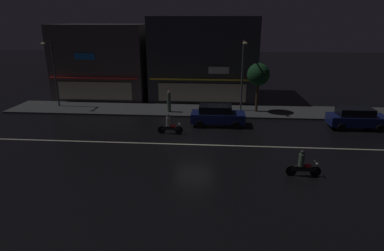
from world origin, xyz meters
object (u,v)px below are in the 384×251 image
(parked_car_near_kerb, at_px, (356,118))
(motorcycle_following, at_px, (303,165))
(streetlamp_mid, at_px, (243,70))
(streetlamp_west, at_px, (53,68))
(parked_car_trailing, at_px, (217,115))
(motorcycle_lead, at_px, (170,126))
(pedestrian_on_sidewalk, at_px, (169,102))
(traffic_cone, at_px, (217,117))

(parked_car_near_kerb, xyz_separation_m, motorcycle_following, (-6.19, -8.68, -0.24))
(streetlamp_mid, height_order, motorcycle_following, streetlamp_mid)
(streetlamp_west, bearing_deg, parked_car_trailing, -15.43)
(streetlamp_mid, relative_size, motorcycle_lead, 3.34)
(motorcycle_lead, xyz_separation_m, motorcycle_following, (8.22, -6.29, 0.00))
(streetlamp_west, relative_size, parked_car_trailing, 1.44)
(streetlamp_mid, distance_m, motorcycle_following, 13.31)
(motorcycle_lead, height_order, motorcycle_following, same)
(streetlamp_mid, height_order, pedestrian_on_sidewalk, streetlamp_mid)
(pedestrian_on_sidewalk, height_order, traffic_cone, pedestrian_on_sidewalk)
(pedestrian_on_sidewalk, height_order, motorcycle_following, pedestrian_on_sidewalk)
(parked_car_trailing, distance_m, traffic_cone, 1.44)
(parked_car_trailing, bearing_deg, streetlamp_west, 164.57)
(parked_car_near_kerb, height_order, parked_car_trailing, same)
(streetlamp_mid, height_order, parked_car_trailing, streetlamp_mid)
(motorcycle_lead, relative_size, motorcycle_following, 1.00)
(parked_car_near_kerb, height_order, motorcycle_following, parked_car_near_kerb)
(streetlamp_mid, xyz_separation_m, parked_car_trailing, (-2.18, -4.03, -3.07))
(streetlamp_mid, relative_size, traffic_cone, 11.54)
(streetlamp_mid, relative_size, pedestrian_on_sidewalk, 3.24)
(parked_car_trailing, bearing_deg, motorcycle_following, -61.50)
(streetlamp_west, relative_size, motorcycle_lead, 3.27)
(streetlamp_west, height_order, motorcycle_lead, streetlamp_west)
(streetlamp_mid, bearing_deg, motorcycle_following, -78.83)
(streetlamp_mid, bearing_deg, traffic_cone, -128.76)
(pedestrian_on_sidewalk, bearing_deg, motorcycle_following, -145.11)
(parked_car_near_kerb, distance_m, traffic_cone, 10.95)
(streetlamp_mid, distance_m, motorcycle_lead, 9.17)
(motorcycle_following, bearing_deg, streetlamp_mid, -78.77)
(streetlamp_west, relative_size, parked_car_near_kerb, 1.44)
(streetlamp_west, height_order, streetlamp_mid, streetlamp_mid)
(motorcycle_lead, relative_size, traffic_cone, 3.45)
(parked_car_trailing, bearing_deg, streetlamp_mid, 61.53)
(parked_car_near_kerb, relative_size, parked_car_trailing, 1.00)
(motorcycle_lead, bearing_deg, parked_car_near_kerb, 1.34)
(parked_car_trailing, bearing_deg, parked_car_near_kerb, 0.27)
(streetlamp_west, distance_m, motorcycle_following, 24.17)
(streetlamp_west, xyz_separation_m, parked_car_trailing, (15.50, -4.28, -2.99))
(pedestrian_on_sidewalk, xyz_separation_m, motorcycle_lead, (0.86, -5.57, -0.42))
(streetlamp_mid, relative_size, motorcycle_following, 3.34)
(streetlamp_west, bearing_deg, motorcycle_following, -32.59)
(parked_car_trailing, relative_size, traffic_cone, 7.82)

